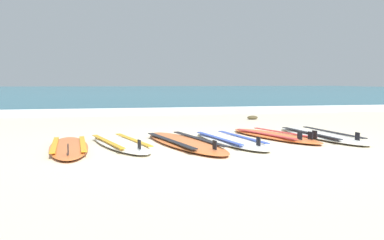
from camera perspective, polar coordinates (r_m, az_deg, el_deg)
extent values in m
plane|color=beige|center=(5.67, 2.95, -3.52)|extent=(80.00, 80.00, 0.00)
cube|color=#23667A|center=(40.83, -10.03, 4.07)|extent=(80.00, 60.00, 0.10)
cube|color=white|center=(11.53, -4.78, 1.23)|extent=(80.00, 1.23, 0.11)
ellipsoid|color=orange|center=(5.54, -16.57, -3.58)|extent=(0.61, 1.95, 0.07)
cube|color=gold|center=(5.54, -18.37, -3.20)|extent=(0.16, 1.35, 0.01)
cube|color=gold|center=(5.53, -14.78, -3.11)|extent=(0.16, 1.35, 0.01)
cube|color=black|center=(4.79, -16.67, -3.86)|extent=(0.02, 0.09, 0.11)
ellipsoid|color=silver|center=(5.71, -9.85, -3.18)|extent=(0.98, 2.04, 0.07)
cube|color=gold|center=(5.66, -11.58, -2.87)|extent=(0.42, 1.35, 0.01)
cube|color=gold|center=(5.76, -8.17, -2.67)|extent=(0.42, 1.35, 0.01)
cube|color=black|center=(4.97, -7.26, -3.34)|extent=(0.03, 0.09, 0.11)
ellipsoid|color=orange|center=(5.73, -1.10, -3.07)|extent=(1.07, 2.43, 0.07)
cube|color=black|center=(5.64, -3.09, -2.79)|extent=(0.43, 1.63, 0.01)
cube|color=black|center=(5.81, 0.83, -2.55)|extent=(0.43, 1.63, 0.01)
cube|color=black|center=(4.89, 3.13, -3.46)|extent=(0.03, 0.09, 0.11)
ellipsoid|color=silver|center=(5.95, 5.20, -2.77)|extent=(0.83, 2.13, 0.07)
cube|color=#334CB2|center=(5.87, 3.57, -2.47)|extent=(0.30, 1.44, 0.01)
cube|color=#334CB2|center=(6.03, 6.79, -2.29)|extent=(0.30, 1.44, 0.01)
cube|color=black|center=(5.24, 9.11, -2.93)|extent=(0.03, 0.09, 0.11)
ellipsoid|color=orange|center=(6.55, 11.17, -2.11)|extent=(1.04, 2.07, 0.07)
cube|color=#D13838|center=(6.43, 9.93, -1.86)|extent=(0.46, 1.37, 0.01)
cube|color=#D13838|center=(6.66, 12.38, -1.66)|extent=(0.46, 1.37, 0.01)
cube|color=black|center=(5.96, 15.96, -2.07)|extent=(0.04, 0.09, 0.11)
cube|color=black|center=(5.91, 14.59, -2.10)|extent=(0.04, 0.09, 0.11)
cube|color=black|center=(6.10, 16.50, -1.92)|extent=(0.04, 0.09, 0.11)
ellipsoid|color=silver|center=(6.80, 17.23, -1.98)|extent=(0.72, 2.28, 0.07)
cube|color=black|center=(6.69, 15.79, -1.71)|extent=(0.19, 1.57, 0.01)
cube|color=black|center=(6.91, 18.64, -1.57)|extent=(0.19, 1.57, 0.01)
cube|color=black|center=(6.08, 21.79, -2.10)|extent=(0.02, 0.09, 0.11)
ellipsoid|color=#4C4228|center=(9.65, 8.31, 0.34)|extent=(0.25, 0.20, 0.09)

